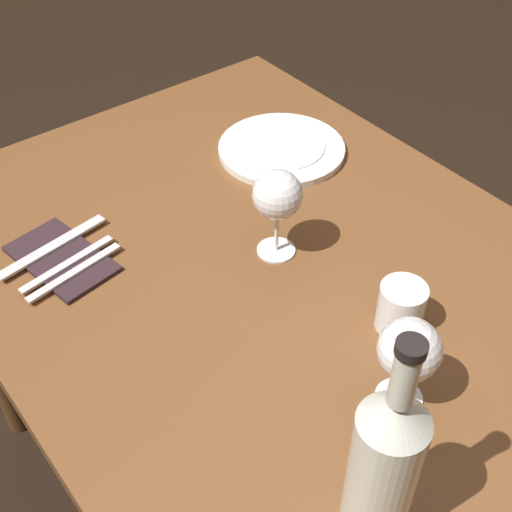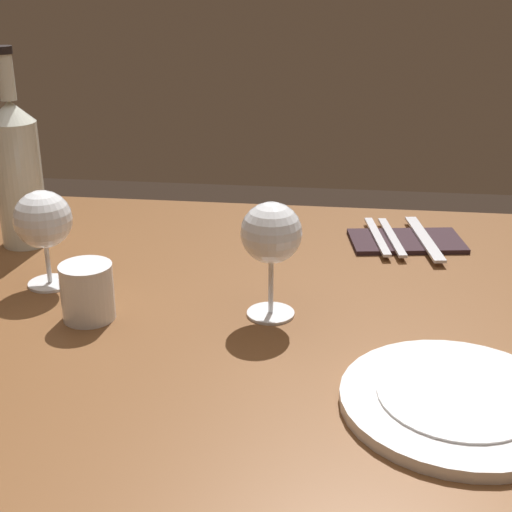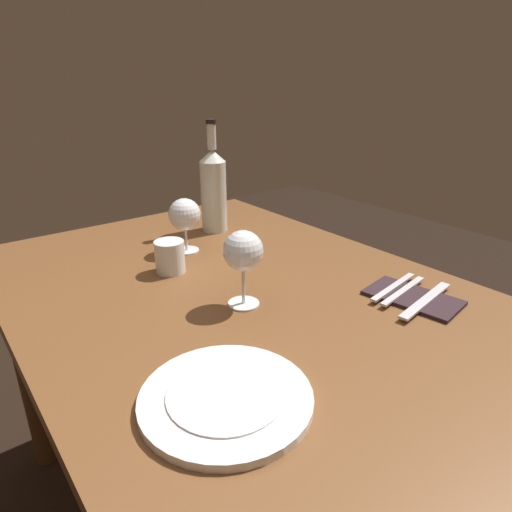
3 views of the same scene
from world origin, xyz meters
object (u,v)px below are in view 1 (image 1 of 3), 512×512
dinner_plate (282,149)px  folded_napkin (61,259)px  wine_glass_left (409,351)px  fork_inner (67,264)px  table_knife (53,246)px  fork_outer (74,272)px  wine_glass_right (277,197)px  water_tumbler (401,309)px  wine_bottle (384,466)px

dinner_plate → folded_napkin: 0.50m
wine_glass_left → fork_inner: bearing=24.9°
wine_glass_left → table_knife: bearing=22.8°
wine_glass_left → folded_napkin: bearing=23.9°
wine_glass_left → fork_inner: 0.58m
fork_outer → folded_napkin: bearing=0.0°
wine_glass_right → water_tumbler: 0.26m
water_tumbler → fork_inner: water_tumbler is taller
fork_outer → dinner_plate: bearing=-81.7°
wine_glass_right → fork_outer: 0.35m
wine_bottle → water_tumbler: 0.34m
wine_bottle → dinner_plate: 0.80m
folded_napkin → table_knife: bearing=0.0°
wine_bottle → fork_inner: bearing=7.4°
water_tumbler → fork_outer: (0.40, 0.34, -0.03)m
wine_glass_right → fork_outer: (0.15, 0.30, -0.11)m
fork_inner → fork_outer: size_ratio=1.00×
dinner_plate → folded_napkin: bearing=92.6°
wine_glass_left → table_knife: 0.63m
fork_outer → table_knife: same height
dinner_plate → water_tumbler: bearing=161.5°
folded_napkin → fork_inner: 0.03m
folded_napkin → table_knife: table_knife is taller
wine_glass_left → wine_glass_right: (0.34, -0.06, 0.02)m
water_tumbler → folded_napkin: 0.56m
dinner_plate → table_knife: 0.50m
wine_glass_right → wine_bottle: size_ratio=0.49×
wine_bottle → fork_inner: 0.64m
wine_bottle → dinner_plate: wine_bottle is taller
dinner_plate → table_knife: size_ratio=1.21×
fork_inner → fork_outer: 0.02m
folded_napkin → fork_outer: 0.05m
wine_glass_right → dinner_plate: (0.23, -0.20, -0.11)m
wine_glass_left → table_knife: wine_glass_left is taller
wine_bottle → water_tumbler: wine_bottle is taller
wine_glass_left → fork_outer: (0.49, 0.24, -0.09)m
wine_bottle → fork_inner: (0.62, 0.08, -0.12)m
wine_bottle → wine_glass_right: bearing=-26.0°
fork_outer → table_knife: 0.08m
wine_glass_left → fork_inner: size_ratio=0.82×
dinner_plate → fork_outer: size_ratio=1.42×
wine_glass_left → wine_glass_right: wine_glass_right is taller
wine_bottle → wine_glass_left: bearing=-56.4°
wine_bottle → fork_inner: size_ratio=1.83×
water_tumbler → dinner_plate: water_tumbler is taller
fork_outer → table_knife: size_ratio=0.85×
table_knife → wine_glass_right: bearing=-127.9°
wine_glass_right → water_tumbler: bearing=-170.7°
water_tumbler → fork_outer: 0.52m
table_knife → folded_napkin: bearing=180.0°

